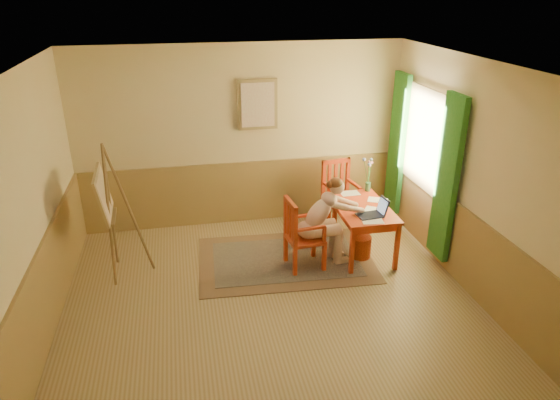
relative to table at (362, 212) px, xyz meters
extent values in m
cube|color=tan|center=(-1.48, -0.84, -0.64)|extent=(5.00, 4.50, 0.02)
cube|color=white|center=(-1.48, -0.84, 2.18)|extent=(5.00, 4.50, 0.02)
cube|color=#DDC087|center=(-1.48, 1.42, 0.77)|extent=(5.00, 0.02, 2.80)
cube|color=#DDC087|center=(-1.48, -3.10, 0.77)|extent=(5.00, 0.02, 2.80)
cube|color=#DDC087|center=(-3.99, -0.84, 0.77)|extent=(0.02, 4.50, 2.80)
cube|color=#DDC087|center=(1.03, -0.84, 0.77)|extent=(0.02, 4.50, 2.80)
cube|color=#9D7D47|center=(-1.48, 1.39, -0.13)|extent=(5.00, 0.04, 1.00)
cube|color=#9D7D47|center=(-3.96, -0.84, -0.13)|extent=(0.04, 4.50, 1.00)
cube|color=#9D7D47|center=(1.00, -0.84, -0.13)|extent=(0.04, 4.50, 1.00)
cube|color=white|center=(0.99, 0.26, 0.92)|extent=(0.02, 1.00, 1.30)
cube|color=#9A804E|center=(0.97, 0.26, 0.92)|extent=(0.03, 1.12, 1.42)
cube|color=#387D2A|center=(0.92, -0.52, 0.62)|extent=(0.08, 0.45, 2.20)
cube|color=#387D2A|center=(0.92, 1.04, 0.62)|extent=(0.08, 0.45, 2.20)
cube|color=#9A804E|center=(-1.23, 1.37, 1.27)|extent=(0.60, 0.04, 0.76)
cube|color=beige|center=(-1.23, 1.34, 1.27)|extent=(0.50, 0.02, 0.66)
cube|color=#8C7251|center=(-1.09, -0.01, -0.62)|extent=(2.49, 1.73, 0.01)
cube|color=black|center=(-1.09, -0.01, -0.62)|extent=(2.06, 1.31, 0.01)
cube|color=#C4401C|center=(0.00, 0.00, 0.07)|extent=(0.73, 1.21, 0.04)
cube|color=#C4401C|center=(0.00, 0.00, 0.00)|extent=(0.63, 1.11, 0.10)
cube|color=#C4401C|center=(-0.32, -0.55, -0.29)|extent=(0.06, 0.06, 0.68)
cube|color=#C4401C|center=(0.31, -0.56, -0.29)|extent=(0.06, 0.06, 0.68)
cube|color=#C4401C|center=(-0.31, 0.56, -0.29)|extent=(0.06, 0.06, 0.68)
cube|color=#C4401C|center=(0.32, 0.55, -0.29)|extent=(0.06, 0.06, 0.68)
cube|color=#C4401C|center=(-0.87, -0.23, -0.20)|extent=(0.51, 0.49, 0.05)
cube|color=#C4401C|center=(-1.06, -0.45, -0.43)|extent=(0.06, 0.06, 0.41)
cube|color=#C4401C|center=(-0.65, -0.40, -0.43)|extent=(0.06, 0.06, 0.41)
cube|color=#C4401C|center=(-1.10, -0.06, -0.43)|extent=(0.06, 0.06, 0.41)
cube|color=#C4401C|center=(-0.69, -0.01, -0.43)|extent=(0.06, 0.06, 0.41)
cube|color=#C4401C|center=(-1.06, -0.45, 0.10)|extent=(0.06, 0.06, 0.55)
cube|color=#C4401C|center=(-1.10, -0.06, 0.10)|extent=(0.06, 0.06, 0.55)
cube|color=#C4401C|center=(-1.08, -0.25, 0.34)|extent=(0.10, 0.44, 0.06)
cube|color=#C4401C|center=(-1.07, -0.35, 0.08)|extent=(0.03, 0.05, 0.45)
cube|color=#C4401C|center=(-1.08, -0.25, 0.08)|extent=(0.03, 0.05, 0.45)
cube|color=#C4401C|center=(-1.09, -0.15, 0.08)|extent=(0.03, 0.05, 0.45)
cube|color=#C4401C|center=(-0.85, -0.43, 0.04)|extent=(0.41, 0.08, 0.04)
cube|color=#C4401C|center=(-0.66, -0.41, -0.07)|extent=(0.04, 0.04, 0.22)
cube|color=#C4401C|center=(-0.89, -0.04, 0.04)|extent=(0.41, 0.08, 0.04)
cube|color=#C4401C|center=(-0.70, -0.02, -0.07)|extent=(0.04, 0.04, 0.22)
cube|color=#C4401C|center=(-0.03, 0.81, -0.17)|extent=(0.54, 0.56, 0.05)
cube|color=#C4401C|center=(-0.27, 0.99, -0.41)|extent=(0.06, 0.06, 0.43)
cube|color=#C4401C|center=(-0.21, 0.56, -0.41)|extent=(0.06, 0.06, 0.43)
cube|color=#C4401C|center=(0.14, 1.06, -0.41)|extent=(0.06, 0.06, 0.43)
cube|color=#C4401C|center=(0.20, 0.62, -0.41)|extent=(0.06, 0.06, 0.43)
cube|color=#C4401C|center=(-0.27, 0.99, 0.15)|extent=(0.06, 0.06, 0.59)
cube|color=#C4401C|center=(0.14, 1.06, 0.15)|extent=(0.06, 0.06, 0.59)
cube|color=#C4401C|center=(-0.07, 1.02, 0.41)|extent=(0.47, 0.12, 0.06)
cube|color=#C4401C|center=(-0.17, 1.01, 0.13)|extent=(0.05, 0.04, 0.48)
cube|color=#C4401C|center=(-0.07, 1.02, 0.13)|extent=(0.05, 0.04, 0.48)
cube|color=#C4401C|center=(0.04, 1.04, 0.13)|extent=(0.05, 0.04, 0.48)
cube|color=#C4401C|center=(-0.24, 0.78, 0.09)|extent=(0.11, 0.44, 0.04)
cube|color=#C4401C|center=(-0.21, 0.57, -0.03)|extent=(0.05, 0.05, 0.24)
cube|color=#C4401C|center=(0.17, 0.84, 0.09)|extent=(0.11, 0.44, 0.04)
cube|color=#C4401C|center=(0.20, 0.63, -0.03)|extent=(0.05, 0.05, 0.24)
ellipsoid|color=beige|center=(-0.84, -0.22, -0.08)|extent=(0.31, 0.38, 0.22)
cylinder|color=beige|center=(-0.62, -0.28, -0.09)|extent=(0.45, 0.20, 0.16)
cylinder|color=beige|center=(-0.64, -0.11, -0.09)|extent=(0.45, 0.20, 0.16)
cylinder|color=beige|center=(-0.41, -0.26, -0.35)|extent=(0.13, 0.13, 0.50)
cylinder|color=beige|center=(-0.43, -0.09, -0.35)|extent=(0.13, 0.13, 0.50)
cube|color=beige|center=(-0.35, -0.26, -0.59)|extent=(0.22, 0.11, 0.07)
cube|color=beige|center=(-0.37, -0.08, -0.59)|extent=(0.22, 0.11, 0.07)
ellipsoid|color=beige|center=(-0.69, -0.20, 0.14)|extent=(0.51, 0.33, 0.52)
ellipsoid|color=beige|center=(-0.54, -0.19, 0.33)|extent=(0.23, 0.31, 0.18)
sphere|color=beige|center=(-0.44, -0.18, 0.49)|extent=(0.22, 0.22, 0.20)
ellipsoid|color=#5B3317|center=(-0.46, -0.18, 0.55)|extent=(0.20, 0.21, 0.14)
sphere|color=#5B3317|center=(-0.54, -0.19, 0.54)|extent=(0.11, 0.11, 0.10)
cylinder|color=beige|center=(-0.44, -0.32, 0.27)|extent=(0.22, 0.09, 0.15)
cylinder|color=beige|center=(-0.22, -0.28, 0.19)|extent=(0.30, 0.17, 0.17)
sphere|color=beige|center=(-0.34, -0.32, 0.24)|extent=(0.10, 0.10, 0.09)
sphere|color=beige|center=(-0.09, -0.24, 0.14)|extent=(0.08, 0.08, 0.07)
cylinder|color=beige|center=(-0.47, -0.03, 0.27)|extent=(0.23, 0.13, 0.15)
cylinder|color=beige|center=(-0.24, -0.03, 0.19)|extent=(0.30, 0.11, 0.17)
sphere|color=beige|center=(-0.37, -0.01, 0.24)|extent=(0.10, 0.10, 0.09)
sphere|color=beige|center=(-0.11, -0.05, 0.14)|extent=(0.08, 0.08, 0.07)
cube|color=#1E2338|center=(-0.01, -0.32, 0.10)|extent=(0.35, 0.27, 0.02)
cube|color=#2D3342|center=(-0.01, -0.32, 0.10)|extent=(0.30, 0.21, 0.00)
cube|color=#1E2338|center=(0.18, -0.30, 0.22)|extent=(0.09, 0.24, 0.22)
cube|color=#99BFF2|center=(0.16, -0.30, 0.21)|extent=(0.07, 0.20, 0.18)
cube|color=white|center=(-0.03, -0.46, 0.09)|extent=(0.30, 0.23, 0.00)
cube|color=white|center=(0.29, 0.16, 0.09)|extent=(0.34, 0.30, 0.00)
cube|color=white|center=(-0.02, 0.48, 0.09)|extent=(0.28, 0.20, 0.00)
cube|color=white|center=(0.13, -0.15, 0.09)|extent=(0.34, 0.32, 0.00)
cylinder|color=#3F724C|center=(0.27, 0.52, 0.16)|extent=(0.08, 0.08, 0.13)
cylinder|color=#3F7233|center=(0.25, 0.57, 0.38)|extent=(0.06, 0.11, 0.35)
sphere|color=#728CD8|center=(0.22, 0.62, 0.55)|extent=(0.06, 0.06, 0.05)
cylinder|color=#3F7233|center=(0.26, 0.49, 0.39)|extent=(0.05, 0.08, 0.37)
sphere|color=pink|center=(0.24, 0.45, 0.57)|extent=(0.04, 0.04, 0.04)
cylinder|color=#3F7233|center=(0.28, 0.54, 0.34)|extent=(0.02, 0.04, 0.27)
sphere|color=pink|center=(0.29, 0.55, 0.48)|extent=(0.04, 0.04, 0.04)
cylinder|color=#3F7233|center=(0.25, 0.47, 0.38)|extent=(0.06, 0.11, 0.34)
sphere|color=#728CD8|center=(0.23, 0.42, 0.55)|extent=(0.05, 0.05, 0.05)
cylinder|color=#3F7233|center=(0.31, 0.56, 0.36)|extent=(0.07, 0.08, 0.30)
sphere|color=pink|center=(0.34, 0.59, 0.51)|extent=(0.05, 0.05, 0.04)
cylinder|color=#3F7233|center=(0.29, 0.54, 0.36)|extent=(0.04, 0.05, 0.31)
sphere|color=pink|center=(0.31, 0.56, 0.51)|extent=(0.04, 0.04, 0.04)
cylinder|color=#3F7233|center=(0.30, 0.56, 0.38)|extent=(0.06, 0.09, 0.35)
sphere|color=#728CD8|center=(0.33, 0.61, 0.55)|extent=(0.04, 0.04, 0.04)
cylinder|color=#BD421B|center=(-0.04, -0.14, -0.47)|extent=(0.38, 0.38, 0.32)
cylinder|color=olive|center=(-3.35, -0.03, 0.27)|extent=(0.08, 0.33, 1.81)
cylinder|color=olive|center=(-3.36, 0.26, 0.27)|extent=(0.10, 0.33, 1.81)
cylinder|color=olive|center=(-3.11, 0.12, 0.27)|extent=(0.47, 0.06, 1.81)
cylinder|color=olive|center=(-3.38, 0.11, 0.20)|extent=(0.05, 0.51, 0.03)
cube|color=olive|center=(-3.32, 0.11, 0.20)|extent=(0.08, 0.55, 0.03)
cube|color=#9A804E|center=(-3.40, 0.11, 0.51)|extent=(0.17, 0.80, 0.60)
cube|color=beige|center=(-3.38, 0.11, 0.51)|extent=(0.13, 0.72, 0.52)
camera|label=1|loc=(-2.40, -5.99, 2.95)|focal=32.19mm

